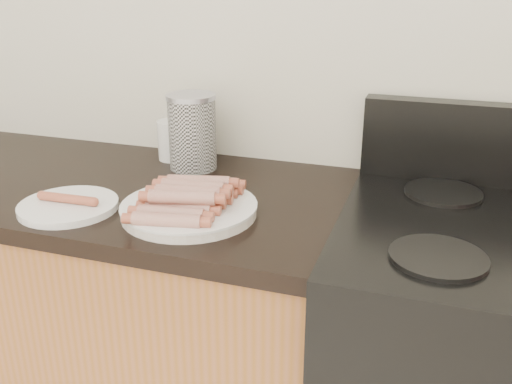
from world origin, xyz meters
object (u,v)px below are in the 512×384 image
(main_plate, at_px, (189,210))
(mug, at_px, (174,140))
(side_plate, at_px, (69,206))
(canister, at_px, (192,132))

(main_plate, xyz_separation_m, mug, (-0.21, 0.35, 0.05))
(side_plate, bearing_deg, main_plate, 12.49)
(mug, bearing_deg, side_plate, -98.94)
(main_plate, distance_m, canister, 0.33)
(canister, xyz_separation_m, mug, (-0.09, 0.06, -0.05))
(side_plate, relative_size, mug, 2.00)
(side_plate, relative_size, canister, 1.10)
(canister, distance_m, mug, 0.11)
(mug, bearing_deg, canister, -32.89)
(mug, bearing_deg, main_plate, -59.28)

